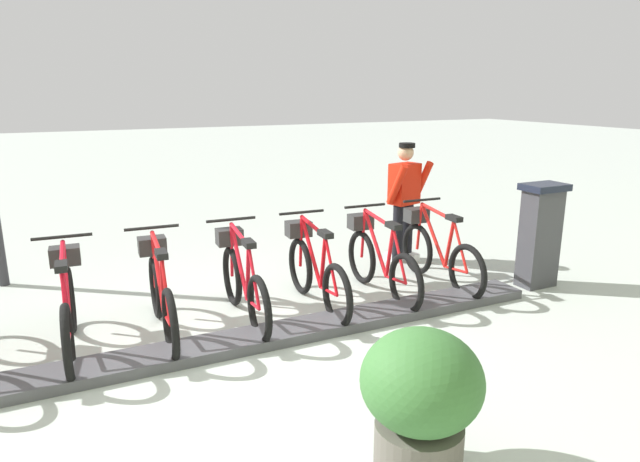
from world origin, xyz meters
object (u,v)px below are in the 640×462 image
object	(u,v)px
bike_docked_4	(161,293)
worker_near_rack	(404,198)
bike_docked_3	(242,280)
bike_docked_5	(68,307)
bike_docked_2	(315,270)
bike_docked_0	(437,251)
planter_bush	(421,397)
payment_kiosk	(540,234)
bike_docked_1	(379,260)

from	to	relation	value
bike_docked_4	worker_near_rack	bearing A→B (deg)	-73.86
bike_docked_3	bike_docked_4	size ratio (longest dim) A/B	1.00
bike_docked_4	bike_docked_5	world-z (taller)	same
bike_docked_2	worker_near_rack	bearing A→B (deg)	-61.15
bike_docked_4	bike_docked_0	bearing A→B (deg)	-90.00
bike_docked_2	planter_bush	size ratio (longest dim) A/B	1.77
bike_docked_2	bike_docked_0	bearing A→B (deg)	-90.00
bike_docked_2	payment_kiosk	bearing A→B (deg)	-101.72
bike_docked_2	planter_bush	world-z (taller)	bike_docked_2
bike_docked_0	bike_docked_4	bearing A→B (deg)	90.00
bike_docked_1	planter_bush	bearing A→B (deg)	153.17
bike_docked_2	bike_docked_3	bearing A→B (deg)	90.00
bike_docked_0	bike_docked_3	distance (m)	2.51
bike_docked_1	bike_docked_5	distance (m)	3.34
worker_near_rack	planter_bush	xyz separation A→B (m)	(-3.84, 2.44, -0.37)
bike_docked_2	bike_docked_1	bearing A→B (deg)	-90.00
bike_docked_0	bike_docked_3	bearing A→B (deg)	90.00
bike_docked_3	bike_docked_1	bearing A→B (deg)	-90.00
bike_docked_0	planter_bush	world-z (taller)	bike_docked_0
payment_kiosk	planter_bush	size ratio (longest dim) A/B	1.32
payment_kiosk	bike_docked_5	bearing A→B (deg)	83.80
payment_kiosk	bike_docked_0	distance (m)	1.25
bike_docked_1	bike_docked_3	world-z (taller)	same
bike_docked_2	bike_docked_5	distance (m)	2.51
bike_docked_0	payment_kiosk	bearing A→B (deg)	-117.81
payment_kiosk	worker_near_rack	world-z (taller)	worker_near_rack
bike_docked_3	bike_docked_2	bearing A→B (deg)	-90.00
bike_docked_0	planter_bush	bearing A→B (deg)	141.26
planter_bush	bike_docked_3	bearing A→B (deg)	4.97
bike_docked_0	bike_docked_3	world-z (taller)	same
bike_docked_4	worker_near_rack	world-z (taller)	worker_near_rack
bike_docked_3	worker_near_rack	xyz separation A→B (m)	(1.02, -2.69, 0.48)
bike_docked_1	planter_bush	xyz separation A→B (m)	(-2.82, 1.43, 0.11)
payment_kiosk	bike_docked_5	distance (m)	5.30
payment_kiosk	bike_docked_1	xyz separation A→B (m)	(0.57, 1.92, -0.24)
planter_bush	bike_docked_0	bearing A→B (deg)	-38.74
payment_kiosk	bike_docked_4	xyz separation A→B (m)	(0.57, 4.43, -0.24)
payment_kiosk	bike_docked_4	world-z (taller)	payment_kiosk
bike_docked_0	worker_near_rack	world-z (taller)	worker_near_rack
planter_bush	bike_docked_4	bearing A→B (deg)	20.97
bike_docked_1	planter_bush	world-z (taller)	bike_docked_1
planter_bush	bike_docked_5	bearing A→B (deg)	34.20
bike_docked_0	bike_docked_4	size ratio (longest dim) A/B	1.00
bike_docked_5	planter_bush	size ratio (longest dim) A/B	1.77
payment_kiosk	bike_docked_5	size ratio (longest dim) A/B	0.74
bike_docked_0	planter_bush	size ratio (longest dim) A/B	1.77
bike_docked_0	bike_docked_1	bearing A→B (deg)	90.00
bike_docked_4	planter_bush	world-z (taller)	bike_docked_4
bike_docked_5	worker_near_rack	xyz separation A→B (m)	(1.02, -4.36, 0.48)
bike_docked_1	bike_docked_3	bearing A→B (deg)	90.00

